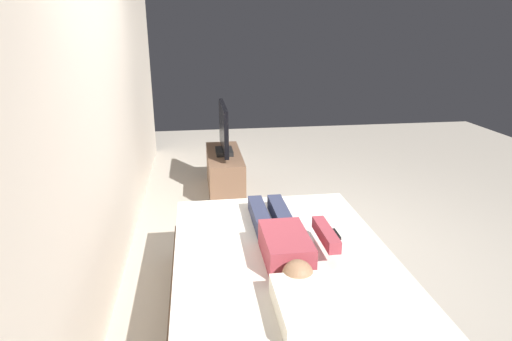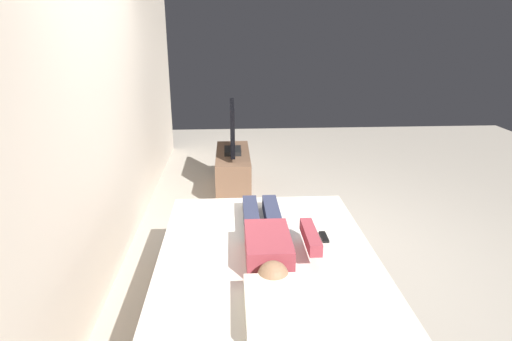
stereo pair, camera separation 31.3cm
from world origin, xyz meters
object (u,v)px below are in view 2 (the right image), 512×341
at_px(tv_stand, 233,172).
at_px(bed, 267,289).
at_px(remote, 324,237).
at_px(pillow, 279,309).
at_px(tv, 232,130).
at_px(person, 269,239).

bearing_deg(tv_stand, bed, -175.28).
distance_m(bed, tv_stand, 2.51).
bearing_deg(remote, bed, 113.46).
height_order(pillow, tv, tv).
bearing_deg(person, bed, 160.90).
relative_size(tv_stand, tv, 1.25).
bearing_deg(tv, person, -175.00).
relative_size(remote, tv, 0.17).
xyz_separation_m(bed, remote, (0.18, -0.41, 0.29)).
xyz_separation_m(bed, tv, (2.50, 0.21, 0.52)).
xyz_separation_m(person, tv_stand, (2.47, 0.22, -0.37)).
height_order(person, remote, person).
relative_size(pillow, tv, 0.55).
distance_m(bed, pillow, 0.76).
bearing_deg(remote, pillow, 154.19).
distance_m(pillow, tv, 3.19).
height_order(pillow, remote, pillow).
bearing_deg(tv, remote, -165.01).
xyz_separation_m(pillow, remote, (0.86, -0.41, -0.05)).
distance_m(bed, tv, 2.56).
xyz_separation_m(person, tv, (2.47, 0.22, 0.16)).
bearing_deg(tv_stand, person, -175.00).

